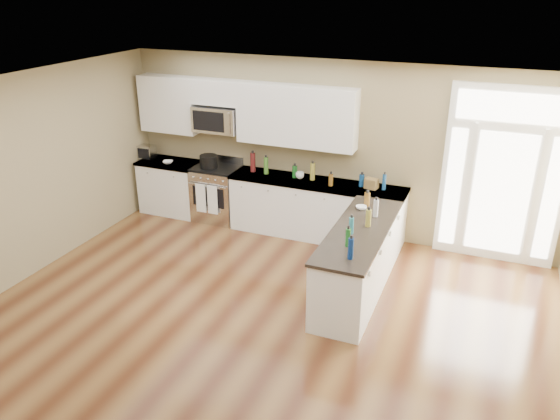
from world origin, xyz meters
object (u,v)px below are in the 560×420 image
at_px(stockpot, 209,161).
at_px(toaster_oven, 147,152).
at_px(peninsula_cabinet, 358,263).
at_px(kitchen_range, 217,193).

relative_size(stockpot, toaster_oven, 1.08).
height_order(stockpot, toaster_oven, stockpot).
bearing_deg(stockpot, toaster_oven, 177.10).
bearing_deg(peninsula_cabinet, stockpot, 154.89).
bearing_deg(toaster_oven, peninsula_cabinet, -18.18).
xyz_separation_m(peninsula_cabinet, toaster_oven, (-4.28, 1.47, 0.62)).
distance_m(stockpot, toaster_oven, 1.29).
height_order(kitchen_range, toaster_oven, toaster_oven).
relative_size(peninsula_cabinet, toaster_oven, 8.38).
height_order(peninsula_cabinet, stockpot, stockpot).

